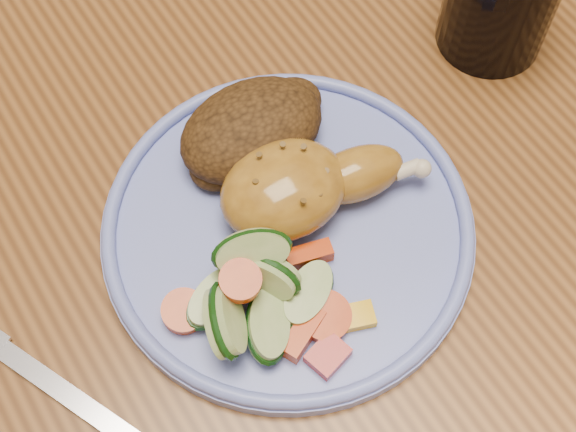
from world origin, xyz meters
The scene contains 8 objects.
ground centered at (0.00, 0.00, 0.00)m, with size 4.00×4.00×0.00m, color #53321C.
dining_table centered at (0.00, 0.00, 0.67)m, with size 0.90×1.40×0.75m.
plate centered at (-0.07, -0.08, 0.76)m, with size 0.26×0.26×0.01m, color #6C7CD7.
plate_rim centered at (-0.07, -0.08, 0.77)m, with size 0.26×0.26×0.01m, color #6C7CD7.
chicken_leg centered at (-0.05, -0.07, 0.78)m, with size 0.15×0.08×0.05m.
rice_pilaf centered at (-0.05, -0.01, 0.78)m, with size 0.12×0.08×0.05m.
vegetable_pile centered at (-0.11, -0.13, 0.78)m, with size 0.12×0.12×0.06m.
fork centered at (-0.26, -0.09, 0.75)m, with size 0.08×0.15×0.00m.
Camera 1 is at (-0.20, -0.29, 1.26)m, focal length 50.00 mm.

